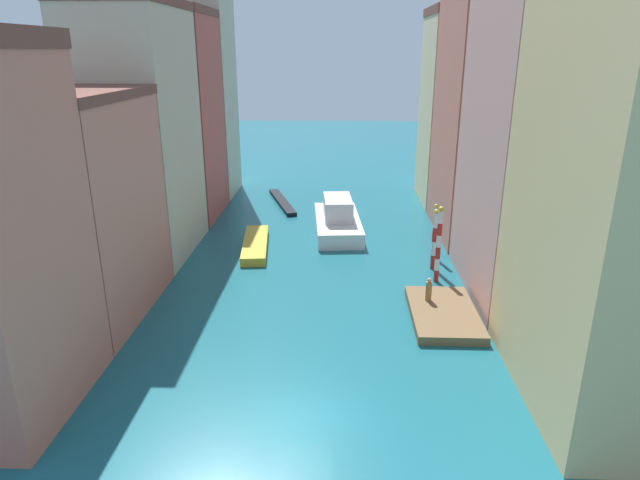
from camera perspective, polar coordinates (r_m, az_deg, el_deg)
name	(u,v)px	position (r m, az deg, el deg)	size (l,w,h in m)	color
ground_plane	(322,233)	(45.87, 0.18, 0.77)	(154.00, 154.00, 0.00)	#196070
building_left_1	(80,207)	(32.94, -23.82, 3.14)	(6.51, 10.31, 12.60)	#C6705B
building_left_2	(140,133)	(41.66, -18.34, 10.59)	(6.51, 10.23, 17.86)	#BCB299
building_left_3	(178,117)	(50.81, -14.60, 12.37)	(6.51, 8.67, 17.94)	#B25147
building_left_4	(200,87)	(58.54, -12.48, 15.37)	(6.51, 7.21, 22.03)	#BCB299
building_right_0	(630,182)	(24.66, 29.63, 5.29)	(6.51, 11.03, 19.24)	#DBB77A
building_right_1	(537,116)	(34.69, 21.74, 11.91)	(6.51, 11.50, 21.77)	tan
building_right_2	(487,94)	(45.86, 17.06, 14.43)	(6.51, 11.30, 22.62)	#C6705B
building_right_3	(458,108)	(56.23, 14.21, 13.23)	(6.51, 9.05, 18.36)	beige
waterfront_dock	(443,314)	(32.28, 12.76, -7.51)	(3.70, 6.48, 0.51)	brown
person_on_dock	(429,290)	(32.87, 11.30, -5.15)	(0.36, 0.36, 1.41)	olive
mooring_pole_0	(439,244)	(36.19, 12.29, -0.41)	(0.35, 0.35, 5.15)	red
mooring_pole_1	(434,239)	(38.41, 11.88, 0.13)	(0.35, 0.35, 4.33)	red
mooring_pole_2	(434,230)	(40.67, 11.87, 0.99)	(0.31, 0.31, 4.06)	red
vaporetto_white	(338,220)	(45.90, 1.85, 2.14)	(4.31, 9.63, 2.94)	white
gondola_black	(282,202)	(54.74, -3.98, 4.00)	(3.70, 9.34, 0.36)	black
motorboat_0	(255,244)	(42.43, -6.77, -0.46)	(2.57, 7.90, 0.64)	gold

